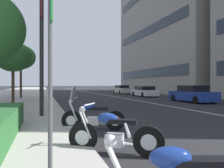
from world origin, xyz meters
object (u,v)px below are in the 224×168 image
object	(u,v)px
car_far_down_avenue	(145,92)
street_lamp_with_banners	(50,11)
street_tree_far_plaza	(13,57)
street_tree_by_lamp_post	(21,57)
motorcycle_by_sign_pole	(114,135)
car_following_behind	(192,94)
motorcycle_mid_row	(92,117)
car_approaching_light	(122,90)
parking_sign_by_curb	(50,70)

from	to	relation	value
car_far_down_avenue	street_lamp_with_banners	xyz separation A→B (m)	(-14.91, 11.93, 4.23)
street_tree_far_plaza	street_tree_by_lamp_post	size ratio (longest dim) A/B	0.85
street_tree_by_lamp_post	street_tree_far_plaza	bearing A→B (deg)	-179.93
motorcycle_by_sign_pole	car_following_behind	distance (m)	15.81
motorcycle_mid_row	car_far_down_avenue	world-z (taller)	motorcycle_mid_row
car_following_behind	car_far_down_avenue	xyz separation A→B (m)	(9.11, 0.14, -0.04)
car_approaching_light	street_tree_by_lamp_post	distance (m)	17.67
motorcycle_by_sign_pole	street_tree_far_plaza	world-z (taller)	street_tree_far_plaza
motorcycle_by_sign_pole	street_tree_by_lamp_post	size ratio (longest dim) A/B	0.35
car_far_down_avenue	street_tree_far_plaza	distance (m)	16.32
car_far_down_avenue	parking_sign_by_curb	size ratio (longest dim) A/B	1.72
car_following_behind	street_lamp_with_banners	xyz separation A→B (m)	(-5.79, 12.07, 4.18)
car_far_down_avenue	street_tree_by_lamp_post	xyz separation A→B (m)	(-0.80, 14.37, 3.69)
street_lamp_with_banners	street_tree_far_plaza	xyz separation A→B (m)	(7.77, 2.44, -1.24)
motorcycle_mid_row	street_tree_by_lamp_post	distance (m)	17.94
car_far_down_avenue	car_approaching_light	bearing A→B (deg)	1.45
car_following_behind	street_lamp_with_banners	distance (m)	14.03
car_far_down_avenue	street_lamp_with_banners	size ratio (longest dim) A/B	0.60
motorcycle_by_sign_pole	car_far_down_avenue	xyz separation A→B (m)	(20.59, -10.73, 0.20)
car_approaching_light	motorcycle_mid_row	bearing A→B (deg)	157.14
motorcycle_by_sign_pole	car_following_behind	xyz separation A→B (m)	(11.48, -10.87, 0.25)
motorcycle_by_sign_pole	car_approaching_light	xyz separation A→B (m)	(29.26, -10.82, 0.24)
parking_sign_by_curb	street_lamp_with_banners	distance (m)	7.92
motorcycle_mid_row	street_lamp_with_banners	world-z (taller)	street_lamp_with_banners
motorcycle_mid_row	parking_sign_by_curb	distance (m)	4.72
motorcycle_mid_row	street_lamp_with_banners	xyz separation A→B (m)	(3.00, 1.30, 4.41)
car_far_down_avenue	street_tree_by_lamp_post	world-z (taller)	street_tree_by_lamp_post
street_tree_by_lamp_post	car_following_behind	bearing A→B (deg)	-119.80
motorcycle_by_sign_pole	motorcycle_mid_row	xyz separation A→B (m)	(2.69, -0.09, 0.02)
motorcycle_mid_row	parking_sign_by_curb	size ratio (longest dim) A/B	0.77
car_approaching_light	street_lamp_with_banners	world-z (taller)	street_lamp_with_banners
car_approaching_light	parking_sign_by_curb	world-z (taller)	parking_sign_by_curb
street_tree_by_lamp_post	car_approaching_light	bearing A→B (deg)	-56.79
motorcycle_mid_row	street_tree_far_plaza	world-z (taller)	street_tree_far_plaza
car_following_behind	car_approaching_light	bearing A→B (deg)	-1.33
street_tree_far_plaza	parking_sign_by_curb	bearing A→B (deg)	-171.55
car_following_behind	motorcycle_mid_row	bearing A→B (deg)	127.72
street_tree_by_lamp_post	motorcycle_mid_row	bearing A→B (deg)	-167.66
street_tree_by_lamp_post	street_lamp_with_banners	bearing A→B (deg)	-170.16
street_tree_far_plaza	car_approaching_light	bearing A→B (deg)	-42.44
street_tree_by_lamp_post	motorcycle_by_sign_pole	bearing A→B (deg)	-169.56
parking_sign_by_curb	street_tree_far_plaza	bearing A→B (deg)	8.45
motorcycle_by_sign_pole	motorcycle_mid_row	world-z (taller)	motorcycle_mid_row
motorcycle_mid_row	car_approaching_light	distance (m)	28.66
street_lamp_with_banners	car_approaching_light	bearing A→B (deg)	-27.01
street_tree_far_plaza	street_tree_by_lamp_post	bearing A→B (deg)	0.07
car_following_behind	street_lamp_with_banners	size ratio (longest dim) A/B	0.59
motorcycle_by_sign_pole	street_lamp_with_banners	world-z (taller)	street_lamp_with_banners
street_lamp_with_banners	street_tree_by_lamp_post	size ratio (longest dim) A/B	1.42
parking_sign_by_curb	motorcycle_mid_row	bearing A→B (deg)	-19.29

